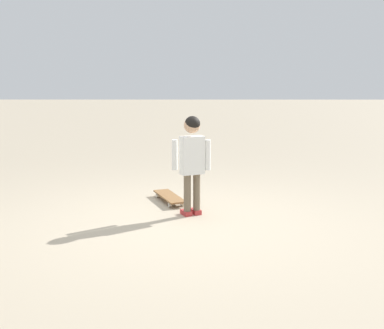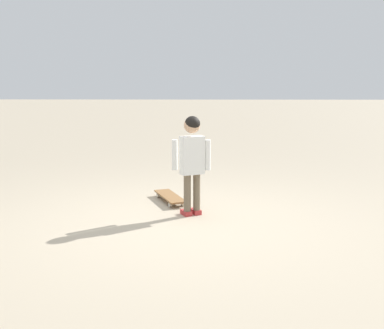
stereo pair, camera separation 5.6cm
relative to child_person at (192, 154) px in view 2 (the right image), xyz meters
The scene contains 3 objects.
ground_plane 0.76m from the child_person, 161.51° to the left, with size 50.00×50.00×0.00m, color tan.
child_person is the anchor object (origin of this frame).
skateboard 0.87m from the child_person, 25.44° to the left, with size 0.70×0.43×0.07m.
Camera 2 is at (-4.79, -0.20, 1.48)m, focal length 46.57 mm.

